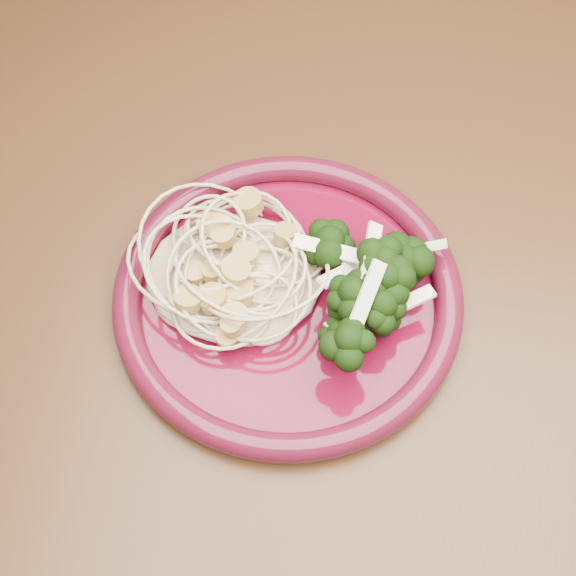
# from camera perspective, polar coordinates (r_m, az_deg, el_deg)

# --- Properties ---
(dining_table) EXTENTS (1.20, 0.80, 0.75)m
(dining_table) POSITION_cam_1_polar(r_m,az_deg,el_deg) (0.71, -3.34, -4.41)
(dining_table) COLOR #472814
(dining_table) RESTS_ON ground
(dinner_plate) EXTENTS (0.32, 0.32, 0.02)m
(dinner_plate) POSITION_cam_1_polar(r_m,az_deg,el_deg) (0.61, 0.00, -0.50)
(dinner_plate) COLOR #55061A
(dinner_plate) RESTS_ON dining_table
(spaghetti_pile) EXTENTS (0.16, 0.14, 0.03)m
(spaghetti_pile) POSITION_cam_1_polar(r_m,az_deg,el_deg) (0.61, -3.92, 1.33)
(spaghetti_pile) COLOR #CFBF8D
(spaghetti_pile) RESTS_ON dinner_plate
(scallop_cluster) EXTENTS (0.14, 0.14, 0.04)m
(scallop_cluster) POSITION_cam_1_polar(r_m,az_deg,el_deg) (0.58, -4.12, 3.17)
(scallop_cluster) COLOR gold
(scallop_cluster) RESTS_ON spaghetti_pile
(broccoli_pile) EXTENTS (0.11, 0.15, 0.05)m
(broccoli_pile) POSITION_cam_1_polar(r_m,az_deg,el_deg) (0.59, 4.99, -1.15)
(broccoli_pile) COLOR black
(broccoli_pile) RESTS_ON dinner_plate
(onion_garnish) EXTENTS (0.07, 0.10, 0.06)m
(onion_garnish) POSITION_cam_1_polar(r_m,az_deg,el_deg) (0.56, 5.22, 0.36)
(onion_garnish) COLOR white
(onion_garnish) RESTS_ON broccoli_pile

